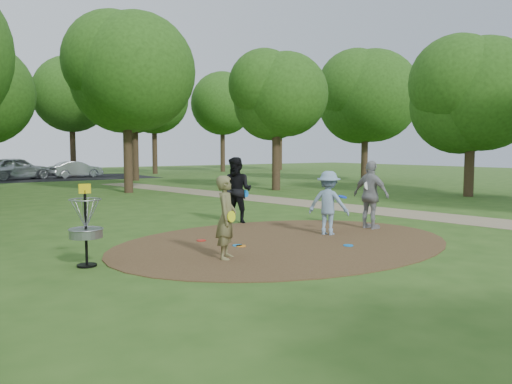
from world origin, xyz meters
TOP-DOWN VIEW (x-y plane):
  - ground at (0.00, 0.00)m, footprint 100.00×100.00m
  - dirt_clearing at (0.00, 0.00)m, footprint 8.40×8.40m
  - footpath at (6.50, 2.00)m, footprint 7.55×39.89m
  - parking_lot at (2.00, 30.00)m, footprint 14.00×8.00m
  - player_observer_with_disc at (-2.06, -0.68)m, footprint 0.70×0.71m
  - player_throwing_with_disc at (1.52, 0.18)m, footprint 1.14×1.21m
  - player_walking_with_disc at (0.74, 3.20)m, footprint 1.12×1.19m
  - player_waiting_with_disc at (3.11, 0.20)m, footprint 0.57×1.13m
  - disc_ground_cyan at (-1.19, 0.25)m, footprint 0.22×0.22m
  - disc_ground_blue at (0.83, -1.19)m, footprint 0.22×0.22m
  - disc_ground_red at (-1.55, 1.26)m, footprint 0.22×0.22m
  - car_left at (-0.60, 29.67)m, footprint 5.08×3.04m
  - car_right at (3.65, 29.95)m, footprint 3.93×1.82m
  - disc_ground_orange at (-1.16, 0.15)m, footprint 0.22×0.22m
  - disc_golf_basket at (-4.50, 0.30)m, footprint 0.63×0.63m
  - tree_ring at (1.82, 8.71)m, footprint 37.30×45.21m

SIDE VIEW (x-z plane):
  - ground at x=0.00m, z-range 0.00..0.00m
  - parking_lot at x=2.00m, z-range 0.00..0.01m
  - footpath at x=6.50m, z-range 0.00..0.01m
  - dirt_clearing at x=0.00m, z-range 0.00..0.02m
  - disc_ground_cyan at x=-1.19m, z-range 0.02..0.04m
  - disc_ground_blue at x=0.83m, z-range 0.02..0.04m
  - disc_ground_red at x=-1.55m, z-range 0.02..0.04m
  - disc_ground_orange at x=-1.16m, z-range 0.02..0.04m
  - car_right at x=3.65m, z-range 0.00..1.25m
  - car_left at x=-0.60m, z-range 0.00..1.62m
  - player_throwing_with_disc at x=1.52m, z-range 0.00..1.63m
  - player_observer_with_disc at x=-2.06m, z-range 0.00..1.66m
  - disc_golf_basket at x=-4.50m, z-range 0.10..1.64m
  - player_waiting_with_disc at x=3.11m, z-range 0.00..1.87m
  - player_walking_with_disc at x=0.74m, z-range 0.00..1.94m
  - tree_ring at x=1.82m, z-range 0.74..9.77m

